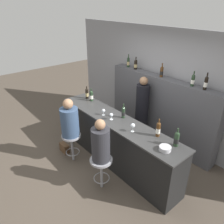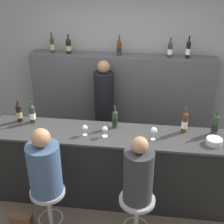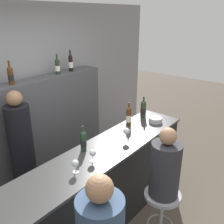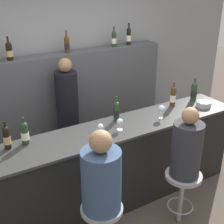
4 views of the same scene
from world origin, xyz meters
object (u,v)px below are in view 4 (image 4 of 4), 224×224
wine_bottle_backbar_4 (129,36)px  wine_bottle_counter_3 (173,96)px  wine_bottle_counter_2 (116,111)px  bartender (68,119)px  wine_bottle_backbar_1 (9,51)px  guest_seated_right (187,147)px  wine_glass_2 (162,109)px  guest_seated_left (101,177)px  wine_glass_1 (120,122)px  bar_stool_right (183,184)px  wine_bottle_backbar_2 (67,44)px  wine_bottle_backbar_3 (114,39)px  wine_bottle_counter_0 (7,137)px  bar_stool_left (102,218)px  wine_bottle_counter_1 (25,133)px  metal_bowl (204,104)px  wine_bottle_counter_4 (194,91)px  wine_glass_0 (100,127)px

wine_bottle_backbar_4 → wine_bottle_counter_3: bearing=-93.9°
wine_bottle_counter_2 → bartender: size_ratio=0.18×
wine_bottle_backbar_1 → guest_seated_right: 2.45m
wine_glass_2 → guest_seated_left: bearing=-152.4°
wine_glass_1 → bar_stool_right: size_ratio=0.21×
wine_bottle_backbar_2 → wine_bottle_backbar_3: size_ratio=1.03×
wine_bottle_counter_0 → wine_glass_1: size_ratio=2.18×
wine_glass_1 → wine_glass_2: (0.58, 0.00, 0.03)m
wine_glass_2 → bar_stool_left: bearing=-152.4°
wine_bottle_counter_2 → wine_bottle_backbar_4: 1.62m
wine_bottle_backbar_2 → bartender: size_ratio=0.19×
wine_bottle_backbar_3 → wine_bottle_backbar_4: (0.26, -0.00, 0.01)m
wine_bottle_backbar_3 → wine_bottle_backbar_4: 0.26m
wine_bottle_backbar_3 → wine_bottle_backbar_4: wine_bottle_backbar_4 is taller
wine_bottle_counter_3 → wine_bottle_backbar_4: size_ratio=1.00×
wine_bottle_counter_2 → wine_glass_1: (-0.09, -0.23, -0.03)m
wine_bottle_backbar_4 → bar_stool_right: size_ratio=0.51×
wine_bottle_counter_1 → wine_bottle_backbar_4: 2.40m
wine_bottle_backbar_2 → metal_bowl: wine_bottle_backbar_2 is taller
bartender → wine_bottle_counter_4: bearing=-29.4°
wine_bottle_counter_0 → guest_seated_right: (1.60, -0.83, -0.18)m
wine_bottle_counter_1 → wine_glass_0: size_ratio=2.18×
wine_bottle_backbar_3 → bartender: 1.38m
wine_bottle_counter_4 → wine_bottle_backbar_1: 2.46m
wine_bottle_backbar_2 → guest_seated_right: (0.42, -2.01, -0.74)m
wine_bottle_counter_0 → metal_bowl: size_ratio=1.59×
wine_bottle_backbar_2 → wine_bottle_counter_0: bearing=-134.8°
metal_bowl → bar_stool_left: 2.02m
metal_bowl → guest_seated_left: guest_seated_left is taller
bar_stool_left → wine_bottle_counter_1: bearing=116.7°
wine_bottle_counter_2 → wine_bottle_backbar_3: (0.67, 1.18, 0.57)m
wine_bottle_backbar_3 → guest_seated_right: (-0.33, -2.01, -0.74)m
wine_glass_2 → bar_stool_left: size_ratio=0.26×
wine_bottle_counter_4 → guest_seated_left: guest_seated_left is taller
wine_bottle_counter_0 → wine_bottle_counter_1: size_ratio=1.01×
guest_seated_left → bar_stool_right: guest_seated_left is taller
wine_bottle_backbar_2 → guest_seated_left: (-0.58, -2.01, -0.74)m
bartender → bar_stool_right: bearing=-69.9°
wine_bottle_backbar_1 → bar_stool_right: size_ratio=0.47×
wine_glass_1 → bar_stool_left: wine_glass_1 is taller
wine_bottle_counter_4 → wine_bottle_backbar_1: size_ratio=1.06×
metal_bowl → bar_stool_right: 1.17m
wine_bottle_backbar_2 → bar_stool_left: bearing=-106.2°
wine_bottle_backbar_1 → wine_bottle_backbar_2: size_ratio=0.98×
wine_bottle_backbar_1 → wine_bottle_counter_0: bearing=-108.4°
wine_bottle_counter_0 → wine_bottle_backbar_2: 1.76m
wine_bottle_backbar_3 → wine_bottle_counter_0: bearing=-148.5°
wine_bottle_counter_1 → wine_bottle_backbar_3: size_ratio=0.99×
wine_bottle_backbar_2 → wine_bottle_backbar_4: wine_bottle_backbar_4 is taller
metal_bowl → bar_stool_right: size_ratio=0.29×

